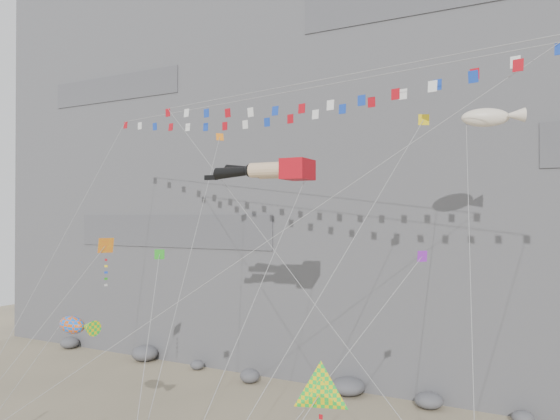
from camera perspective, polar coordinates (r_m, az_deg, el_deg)
cliff at (r=56.68m, az=12.71°, el=11.21°), size 80.00×28.00×50.00m
talus_boulders at (r=43.17m, az=7.12°, el=-17.85°), size 60.00×3.00×1.20m
legs_kite at (r=30.97m, az=-1.16°, el=4.10°), size 6.44×15.17×21.26m
flag_banner_upper at (r=34.57m, az=-0.20°, el=12.02°), size 31.27×15.42×28.05m
flag_banner_lower at (r=29.93m, az=6.89°, el=13.77°), size 28.47×9.43×24.01m
harlequin_kite at (r=35.86m, az=-17.78°, el=-3.60°), size 5.48×8.99×14.65m
fish_windsock at (r=32.32m, az=-20.94°, el=-11.18°), size 7.26×3.48×9.55m
delta_kite at (r=22.97m, az=4.23°, el=-18.58°), size 4.25×6.20×8.84m
blimp_windsock at (r=32.42m, az=20.67°, el=8.95°), size 3.87×14.54×23.06m
small_kite_a at (r=36.54m, az=-6.47°, el=6.98°), size 5.08×14.30×23.51m
small_kite_b at (r=25.71m, az=14.29°, el=-5.17°), size 7.58×9.50×16.07m
small_kite_c at (r=29.50m, az=-12.53°, el=-4.90°), size 4.97×7.96×14.13m
small_kite_d at (r=28.74m, az=14.43°, el=8.51°), size 7.50×13.29×23.20m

